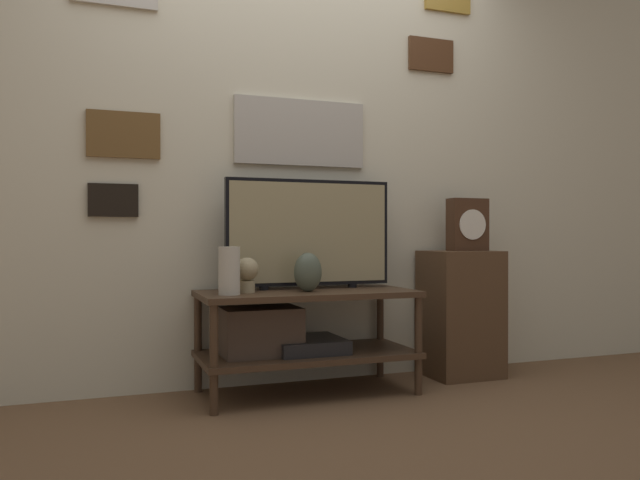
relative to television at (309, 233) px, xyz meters
name	(u,v)px	position (x,y,z in m)	size (l,w,h in m)	color
ground_plane	(327,408)	(-0.05, -0.41, -0.83)	(12.00, 12.00, 0.00)	brown
wall_back	(289,140)	(-0.06, 0.19, 0.52)	(6.40, 0.08, 2.70)	beige
media_console	(291,330)	(-0.14, -0.11, -0.50)	(1.11, 0.51, 0.53)	#422D1E
television	(309,233)	(0.00, 0.00, 0.00)	(0.91, 0.05, 0.59)	black
vase_urn_stoneware	(308,272)	(-0.06, -0.16, -0.20)	(0.15, 0.11, 0.20)	#4C5647
vase_tall_ceramic	(229,271)	(-0.48, -0.19, -0.19)	(0.10, 0.10, 0.23)	beige
decorative_bust	(247,272)	(-0.37, -0.11, -0.20)	(0.12, 0.12, 0.18)	tan
side_table	(460,313)	(0.92, -0.03, -0.47)	(0.41, 0.35, 0.73)	#513823
mantel_clock	(468,225)	(0.97, -0.03, 0.05)	(0.23, 0.11, 0.31)	#422819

